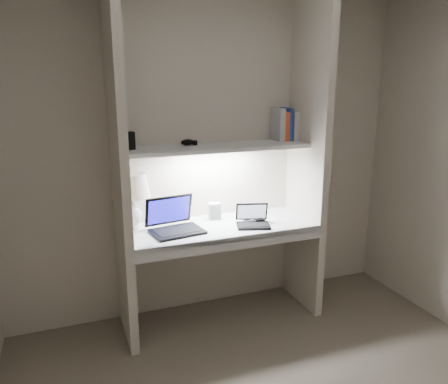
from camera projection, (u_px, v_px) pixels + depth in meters
name	position (u px, v px, depth m)	size (l,w,h in m)	color
back_wall	(209.00, 157.00, 3.44)	(3.20, 0.01, 2.50)	beige
alcove_panel_left	(120.00, 170.00, 2.94)	(0.06, 0.55, 2.50)	beige
alcove_panel_right	(308.00, 157.00, 3.44)	(0.06, 0.55, 2.50)	beige
desk	(221.00, 228.00, 3.32)	(1.40, 0.55, 0.04)	white
desk_apron	(234.00, 243.00, 3.09)	(1.46, 0.03, 0.10)	silver
shelf	(217.00, 147.00, 3.25)	(1.40, 0.36, 0.03)	silver
strip_light	(217.00, 150.00, 3.26)	(0.60, 0.04, 0.01)	white
table_lamp	(131.00, 192.00, 3.16)	(0.28, 0.28, 0.42)	white
laptop_main	(174.00, 223.00, 3.18)	(0.41, 0.36, 0.24)	black
laptop_netbook	(253.00, 220.00, 3.30)	(0.29, 0.27, 0.16)	black
speaker	(214.00, 211.00, 3.43)	(0.09, 0.07, 0.13)	silver
mouse	(259.00, 220.00, 3.36)	(0.11, 0.07, 0.04)	black
cable_coil	(249.00, 222.00, 3.37)	(0.10, 0.10, 0.01)	black
sticky_note	(167.00, 236.00, 3.08)	(0.07, 0.07, 0.00)	gold
book_row	(288.00, 125.00, 3.52)	(0.24, 0.17, 0.26)	silver
shelf_box	(129.00, 141.00, 3.04)	(0.07, 0.05, 0.13)	black
shelf_gadget	(187.00, 142.00, 3.24)	(0.11, 0.08, 0.05)	black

